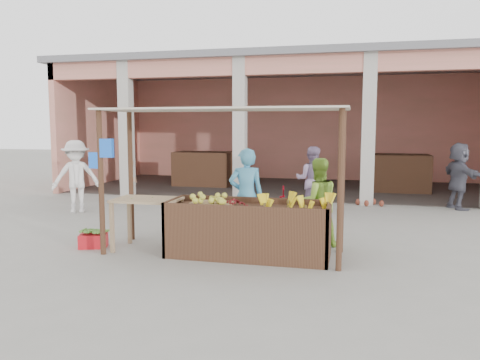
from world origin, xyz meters
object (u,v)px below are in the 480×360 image
(red_crate, at_px, (93,241))
(motorcycle, at_px, (261,207))
(vendor_blue, at_px, (246,193))
(fruit_stall, at_px, (248,232))
(vendor_green, at_px, (317,200))
(side_table, at_px, (147,207))

(red_crate, distance_m, motorcycle, 3.35)
(vendor_blue, bearing_deg, fruit_stall, 87.68)
(fruit_stall, height_order, motorcycle, motorcycle)
(fruit_stall, xyz_separation_m, motorcycle, (-0.18, 2.03, 0.06))
(vendor_green, bearing_deg, vendor_blue, -17.08)
(vendor_green, relative_size, motorcycle, 0.93)
(side_table, distance_m, motorcycle, 2.59)
(side_table, bearing_deg, motorcycle, 51.68)
(vendor_blue, bearing_deg, side_table, 12.08)
(red_crate, distance_m, vendor_green, 3.97)
(side_table, xyz_separation_m, motorcycle, (1.58, 2.03, -0.28))
(fruit_stall, distance_m, motorcycle, 2.04)
(fruit_stall, height_order, vendor_green, vendor_green)
(motorcycle, bearing_deg, red_crate, 120.80)
(fruit_stall, xyz_separation_m, side_table, (-1.76, -0.01, 0.34))
(side_table, bearing_deg, vendor_blue, 28.94)
(motorcycle, bearing_deg, vendor_blue, 168.71)
(side_table, distance_m, vendor_green, 2.94)
(side_table, height_order, vendor_blue, vendor_blue)
(vendor_green, bearing_deg, motorcycle, -62.86)
(red_crate, xyz_separation_m, motorcycle, (2.57, 2.12, 0.34))
(side_table, xyz_separation_m, vendor_green, (2.78, 0.94, 0.07))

